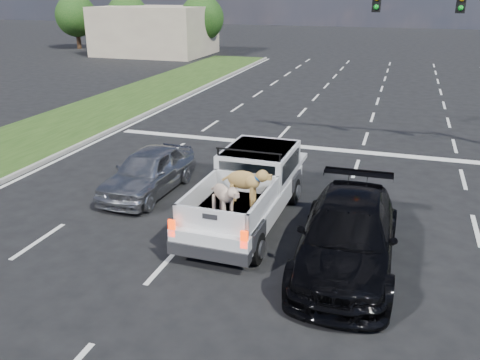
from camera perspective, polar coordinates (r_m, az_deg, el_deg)
The scene contains 11 objects.
ground at distance 11.38m, azimuth -0.23°, elevation -10.61°, with size 160.00×160.00×0.00m, color black.
road_markings at distance 17.14m, azimuth 6.58°, elevation 0.38°, with size 17.75×60.00×0.01m.
grass_median_left at distance 21.85m, azimuth -24.82°, elevation 3.17°, with size 5.00×60.00×0.10m, color #213E13.
curb_left at distance 20.30m, azimuth -19.67°, elevation 2.72°, with size 0.15×60.00×0.14m, color gray.
building_left at distance 50.90m, azimuth -9.50°, elevation 16.21°, with size 10.00×8.00×4.40m, color #C0B292.
tree_far_a at distance 57.70m, azimuth -17.93°, elevation 17.11°, with size 4.20×4.20×5.40m.
tree_far_b at distance 54.49m, azimuth -12.51°, elevation 17.44°, with size 4.20×4.20×5.40m.
tree_far_c at distance 51.00m, azimuth -4.30°, elevation 17.66°, with size 4.20×4.20×5.40m.
pickup_truck at distance 13.49m, azimuth 0.92°, elevation -0.99°, with size 2.10×5.36×1.99m.
silver_sedan at distance 15.75m, azimuth -10.24°, elevation 0.99°, with size 1.63×4.06×1.38m, color #A4A6AB.
black_coupe at distance 11.61m, azimuth 11.98°, elevation -6.15°, with size 2.12×5.21×1.51m, color black.
Camera 1 is at (3.02, -9.24, 5.90)m, focal length 38.00 mm.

